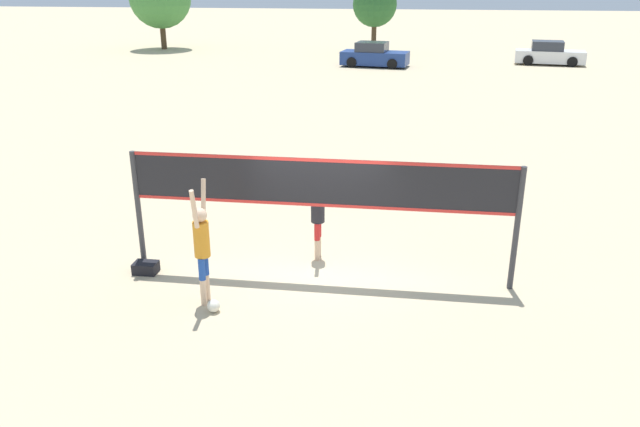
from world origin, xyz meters
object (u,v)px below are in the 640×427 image
object	(u,v)px
gear_bag	(146,268)
parked_car_mid	(549,54)
volleyball	(214,306)
player_spiker	(202,242)
parked_car_near	(374,56)
volleyball_net	(320,193)
player_blocker	(318,211)
tree_right_cluster	(375,5)

from	to	relation	value
gear_bag	parked_car_mid	bearing A→B (deg)	66.90
volleyball	player_spiker	bearing A→B (deg)	127.66
gear_bag	parked_car_mid	size ratio (longest dim) A/B	0.10
gear_bag	parked_car_near	xyz separation A→B (m)	(2.73, 30.26, 0.57)
volleyball_net	player_blocker	size ratio (longest dim) A/B	3.70
player_spiker	tree_right_cluster	distance (m)	37.77
volleyball	parked_car_near	bearing A→B (deg)	88.28
parked_car_mid	tree_right_cluster	world-z (taller)	tree_right_cluster
player_blocker	parked_car_near	distance (m)	29.10
player_spiker	volleyball_net	bearing A→B (deg)	-55.19
player_spiker	player_blocker	distance (m)	2.77
parked_car_near	player_spiker	bearing A→B (deg)	-83.39
gear_bag	volleyball_net	bearing A→B (deg)	5.67
gear_bag	tree_right_cluster	distance (m)	36.94
player_blocker	gear_bag	bearing A→B (deg)	-70.35
player_blocker	tree_right_cluster	bearing A→B (deg)	-178.43
volleyball	tree_right_cluster	world-z (taller)	tree_right_cluster
volleyball_net	parked_car_mid	bearing A→B (deg)	71.99
player_blocker	player_spiker	bearing A→B (deg)	-38.94
tree_right_cluster	parked_car_near	bearing A→B (deg)	-86.20
parked_car_mid	tree_right_cluster	xyz separation A→B (m)	(-11.68, 3.93, 2.83)
volleyball	gear_bag	distance (m)	2.20
parked_car_mid	player_blocker	bearing A→B (deg)	-100.63
player_spiker	gear_bag	bearing A→B (deg)	57.65
volleyball_net	volleyball	bearing A→B (deg)	-135.32
player_spiker	player_blocker	xyz separation A→B (m)	(1.74, 2.15, -0.15)
player_spiker	parked_car_near	size ratio (longest dim) A/B	0.51
player_blocker	volleyball	size ratio (longest dim) A/B	8.77
volleyball_net	parked_car_mid	size ratio (longest dim) A/B	1.62
player_blocker	gear_bag	xyz separation A→B (m)	(-3.28, -1.17, -0.93)
volleyball_net	tree_right_cluster	distance (m)	36.43
player_spiker	player_blocker	size ratio (longest dim) A/B	1.13
tree_right_cluster	player_spiker	bearing A→B (deg)	-91.16
player_blocker	parked_car_mid	world-z (taller)	player_blocker
player_blocker	tree_right_cluster	size ratio (longest dim) A/B	0.39
gear_bag	parked_car_mid	world-z (taller)	parked_car_mid
player_spiker	gear_bag	distance (m)	2.12
gear_bag	parked_car_near	bearing A→B (deg)	84.84
player_blocker	gear_bag	world-z (taller)	player_blocker
tree_right_cluster	gear_bag	bearing A→B (deg)	-93.59
parked_car_near	tree_right_cluster	bearing A→B (deg)	102.60
volleyball_net	player_spiker	xyz separation A→B (m)	(-1.90, -1.32, -0.54)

